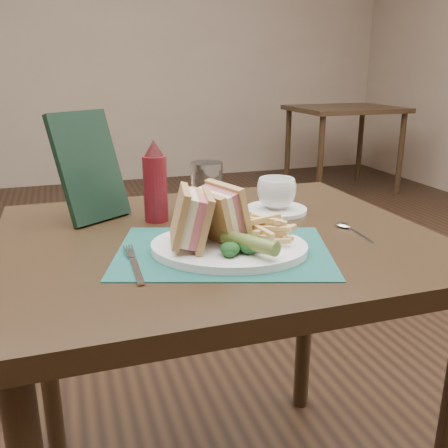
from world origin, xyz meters
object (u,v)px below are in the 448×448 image
at_px(placemat, 223,251).
at_px(sandwich_half_b, 211,214).
at_px(sandwich_half_a, 180,218).
at_px(saucer, 276,210).
at_px(plate, 229,247).
at_px(ketchup_bottle, 155,181).
at_px(coffee_cup, 276,193).
at_px(check_presenter, 89,167).
at_px(table_main, 218,384).
at_px(table_bg_right, 342,149).
at_px(drinking_glass, 207,190).

distance_m(placemat, sandwich_half_b, 0.08).
bearing_deg(sandwich_half_a, saucer, 46.85).
xyz_separation_m(plate, saucer, (0.20, 0.22, -0.00)).
bearing_deg(ketchup_bottle, sandwich_half_b, -73.88).
relative_size(placemat, coffee_cup, 4.31).
xyz_separation_m(sandwich_half_b, ketchup_bottle, (-0.06, 0.22, 0.02)).
height_order(sandwich_half_b, check_presenter, check_presenter).
bearing_deg(sandwich_half_b, table_main, 47.03).
bearing_deg(check_presenter, sandwich_half_b, -88.33).
distance_m(table_bg_right, coffee_cup, 3.47).
xyz_separation_m(placemat, sandwich_half_a, (-0.08, 0.01, 0.07)).
bearing_deg(coffee_cup, plate, -131.38).
bearing_deg(coffee_cup, sandwich_half_a, -143.51).
height_order(plate, ketchup_bottle, ketchup_bottle).
bearing_deg(table_bg_right, coffee_cup, -124.02).
bearing_deg(check_presenter, ketchup_bottle, -58.53).
bearing_deg(ketchup_bottle, table_main, -52.26).
xyz_separation_m(table_main, drinking_glass, (0.02, 0.13, 0.44)).
distance_m(drinking_glass, ketchup_bottle, 0.12).
height_order(sandwich_half_a, check_presenter, check_presenter).
relative_size(table_main, coffee_cup, 9.57).
xyz_separation_m(table_bg_right, saucer, (-1.93, -2.86, 0.38)).
relative_size(plate, sandwich_half_b, 2.71).
height_order(table_bg_right, check_presenter, check_presenter).
distance_m(placemat, check_presenter, 0.40).
height_order(plate, coffee_cup, coffee_cup).
bearing_deg(saucer, drinking_glass, 175.36).
xyz_separation_m(sandwich_half_b, check_presenter, (-0.20, 0.29, 0.05)).
relative_size(table_main, ketchup_bottle, 4.84).
bearing_deg(sandwich_half_a, table_main, 54.12).
bearing_deg(coffee_cup, sandwich_half_b, -138.02).
distance_m(table_bg_right, sandwich_half_a, 3.81).
bearing_deg(check_presenter, drinking_glass, -48.80).
relative_size(plate, drinking_glass, 2.31).
relative_size(ketchup_bottle, check_presenter, 0.74).
relative_size(placemat, drinking_glass, 3.12).
height_order(table_bg_right, coffee_cup, coffee_cup).
height_order(table_main, ketchup_bottle, ketchup_bottle).
relative_size(table_main, check_presenter, 3.56).
bearing_deg(table_main, coffee_cup, 31.73).
bearing_deg(check_presenter, plate, -86.65).
height_order(table_main, plate, plate).
relative_size(table_main, placemat, 2.22).
relative_size(coffee_cup, drinking_glass, 0.72).
xyz_separation_m(sandwich_half_a, saucer, (0.29, 0.21, -0.07)).
bearing_deg(saucer, ketchup_bottle, 176.02).
bearing_deg(saucer, table_main, -148.27).
distance_m(table_main, ketchup_bottle, 0.50).
xyz_separation_m(placemat, sandwich_half_b, (-0.02, 0.02, 0.07)).
relative_size(saucer, ketchup_bottle, 0.81).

